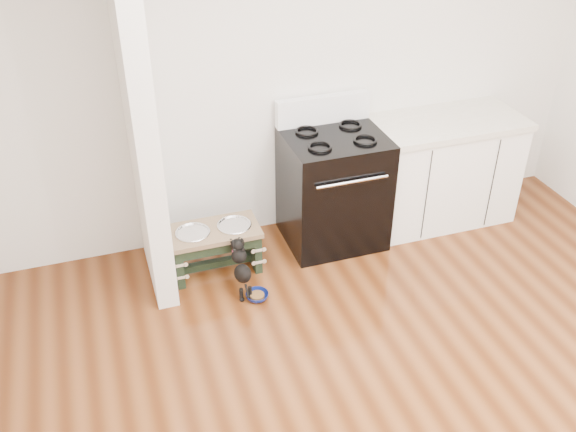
{
  "coord_description": "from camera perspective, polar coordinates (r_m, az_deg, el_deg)",
  "views": [
    {
      "loc": [
        -1.47,
        -1.88,
        3.04
      ],
      "look_at": [
        -0.27,
        1.72,
        0.58
      ],
      "focal_mm": 40.0,
      "sensor_mm": 36.0,
      "label": 1
    }
  ],
  "objects": [
    {
      "name": "oven_range",
      "position": [
        5.09,
        4.04,
        2.56
      ],
      "size": [
        0.76,
        0.69,
        1.14
      ],
      "color": "black",
      "rests_on": "ground"
    },
    {
      "name": "floor_bowl",
      "position": [
        4.69,
        -2.76,
        -7.11
      ],
      "size": [
        0.22,
        0.22,
        0.05
      ],
      "rotation": [
        0.0,
        0.0,
        0.39
      ],
      "color": "navy",
      "rests_on": "ground"
    },
    {
      "name": "dog_feeder",
      "position": [
        4.85,
        -6.53,
        -2.26
      ],
      "size": [
        0.68,
        0.36,
        0.39
      ],
      "color": "black",
      "rests_on": "ground"
    },
    {
      "name": "partition_wall",
      "position": [
        4.34,
        -13.16,
        9.07
      ],
      "size": [
        0.15,
        0.8,
        2.7
      ],
      "primitive_type": "cube",
      "color": "silver",
      "rests_on": "ground"
    },
    {
      "name": "cabinet_run",
      "position": [
        5.52,
        13.45,
        3.99
      ],
      "size": [
        1.24,
        0.64,
        0.91
      ],
      "color": "white",
      "rests_on": "ground"
    },
    {
      "name": "room_shell",
      "position": [
        2.78,
        16.79,
        0.61
      ],
      "size": [
        5.0,
        5.0,
        5.0
      ],
      "color": "silver",
      "rests_on": "ground"
    },
    {
      "name": "puppy",
      "position": [
        4.65,
        -4.19,
        -4.48
      ],
      "size": [
        0.12,
        0.35,
        0.41
      ],
      "color": "black",
      "rests_on": "ground"
    }
  ]
}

